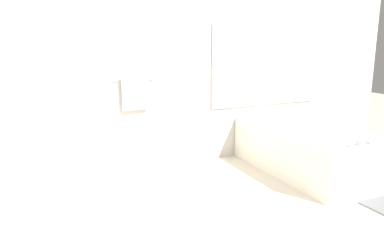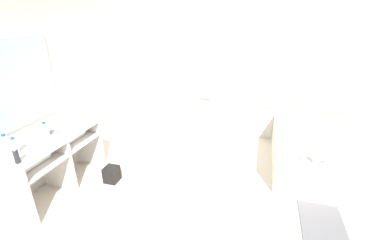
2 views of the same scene
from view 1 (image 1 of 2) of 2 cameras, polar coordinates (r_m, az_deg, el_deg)
name	(u,v)px [view 1 (image 1 of 2)]	position (r m, az deg, el deg)	size (l,w,h in m)	color
wall_back_with_blinds	(161,61)	(4.64, -4.78, 9.01)	(7.40, 0.13, 2.70)	silver
bathtub	(306,148)	(4.81, 16.92, -4.07)	(0.95, 1.78, 0.66)	silver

